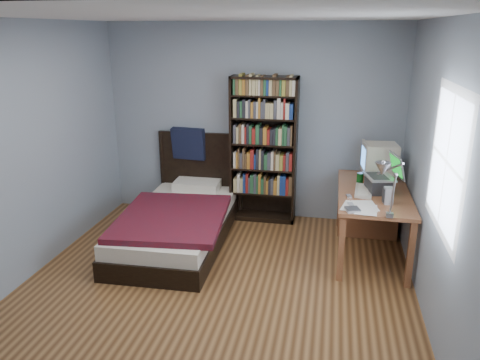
{
  "coord_description": "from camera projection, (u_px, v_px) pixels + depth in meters",
  "views": [
    {
      "loc": [
        1.02,
        -3.78,
        2.4
      ],
      "look_at": [
        0.14,
        0.64,
        0.94
      ],
      "focal_mm": 35.0,
      "sensor_mm": 36.0,
      "label": 1
    }
  ],
  "objects": [
    {
      "name": "speaker",
      "position": [
        388.0,
        196.0,
        4.67
      ],
      "size": [
        0.1,
        0.1,
        0.17
      ],
      "primitive_type": "cube",
      "rotation": [
        0.0,
        0.0,
        0.17
      ],
      "color": "gray",
      "rests_on": "desk"
    },
    {
      "name": "mouse",
      "position": [
        373.0,
        182.0,
        5.3
      ],
      "size": [
        0.06,
        0.11,
        0.04
      ],
      "primitive_type": "ellipsoid",
      "color": "silver",
      "rests_on": "desk"
    },
    {
      "name": "laptop",
      "position": [
        381.0,
        182.0,
        4.99
      ],
      "size": [
        0.42,
        0.4,
        0.43
      ],
      "color": "#2D2D30",
      "rests_on": "desk"
    },
    {
      "name": "bed",
      "position": [
        180.0,
        219.0,
        5.56
      ],
      "size": [
        1.27,
        2.19,
        1.16
      ],
      "color": "black",
      "rests_on": "floor"
    },
    {
      "name": "external_drive",
      "position": [
        352.0,
        210.0,
        4.5
      ],
      "size": [
        0.16,
        0.16,
        0.03
      ],
      "primitive_type": "cube",
      "rotation": [
        0.0,
        0.0,
        0.3
      ],
      "color": "gray",
      "rests_on": "desk"
    },
    {
      "name": "desk_lamp",
      "position": [
        384.0,
        174.0,
        3.85
      ],
      "size": [
        0.25,
        0.56,
        0.66
      ],
      "color": "#99999E",
      "rests_on": "desk"
    },
    {
      "name": "desk",
      "position": [
        369.0,
        205.0,
        5.55
      ],
      "size": [
        0.75,
        1.51,
        0.73
      ],
      "color": "brown",
      "rests_on": "floor"
    },
    {
      "name": "bookshelf",
      "position": [
        263.0,
        150.0,
        5.94
      ],
      "size": [
        0.84,
        0.3,
        1.86
      ],
      "color": "black",
      "rests_on": "floor"
    },
    {
      "name": "phone_grey",
      "position": [
        351.0,
        204.0,
        4.64
      ],
      "size": [
        0.06,
        0.1,
        0.02
      ],
      "primitive_type": "cube",
      "rotation": [
        0.0,
        0.0,
        0.2
      ],
      "color": "gray",
      "rests_on": "desk"
    },
    {
      "name": "keyboard",
      "position": [
        363.0,
        191.0,
        5.02
      ],
      "size": [
        0.2,
        0.45,
        0.04
      ],
      "primitive_type": "cube",
      "rotation": [
        0.0,
        0.07,
        -0.07
      ],
      "color": "#B3A895",
      "rests_on": "desk"
    },
    {
      "name": "phone_silver",
      "position": [
        349.0,
        196.0,
        4.88
      ],
      "size": [
        0.06,
        0.1,
        0.02
      ],
      "primitive_type": "cube",
      "rotation": [
        0.0,
        0.0,
        0.21
      ],
      "color": "silver",
      "rests_on": "desk"
    },
    {
      "name": "soda_can",
      "position": [
        360.0,
        179.0,
        5.25
      ],
      "size": [
        0.07,
        0.07,
        0.13
      ],
      "primitive_type": "cylinder",
      "color": "#07330D",
      "rests_on": "desk"
    },
    {
      "name": "room",
      "position": [
        213.0,
        168.0,
        4.06
      ],
      "size": [
        4.2,
        4.24,
        2.5
      ],
      "color": "#502F17",
      "rests_on": "ground"
    },
    {
      "name": "crt_monitor",
      "position": [
        379.0,
        159.0,
        5.4
      ],
      "size": [
        0.4,
        0.37,
        0.43
      ],
      "color": "beige",
      "rests_on": "desk"
    }
  ]
}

